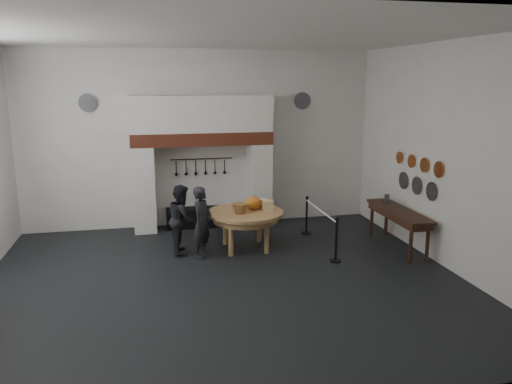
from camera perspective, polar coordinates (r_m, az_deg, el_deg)
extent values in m
cube|color=black|center=(9.66, -3.51, -10.09)|extent=(9.00, 8.00, 0.02)
cube|color=silver|center=(8.94, -3.91, 17.56)|extent=(9.00, 8.00, 0.02)
cube|color=silver|center=(12.96, -6.35, 6.02)|extent=(9.00, 0.02, 4.50)
cube|color=silver|center=(5.20, 2.90, -3.90)|extent=(9.00, 0.02, 4.50)
cube|color=silver|center=(10.66, 21.03, 3.82)|extent=(0.02, 8.00, 4.50)
cube|color=silver|center=(12.74, -12.67, 0.31)|extent=(0.55, 0.70, 2.15)
cube|color=silver|center=(13.04, 0.39, 0.91)|extent=(0.55, 0.70, 2.15)
cube|color=#9E442B|center=(12.61, -6.19, 6.11)|extent=(3.50, 0.72, 0.32)
cube|color=silver|center=(12.56, -6.26, 8.88)|extent=(3.50, 0.70, 0.90)
cube|color=black|center=(13.07, -6.01, -2.86)|extent=(1.90, 0.45, 0.50)
cylinder|color=black|center=(12.95, -6.26, 3.78)|extent=(1.60, 0.02, 0.02)
cylinder|color=tan|center=(11.14, -1.22, -2.39)|extent=(1.86, 1.86, 0.07)
ellipsoid|color=orange|center=(11.23, -0.32, -1.27)|extent=(0.36, 0.36, 0.31)
cube|color=#D8BD81|center=(11.16, 1.34, -1.54)|extent=(0.22, 0.22, 0.24)
cube|color=#F1DD90|center=(11.44, 0.90, -1.29)|extent=(0.18, 0.18, 0.20)
cone|color=#955F36|center=(10.93, -1.85, -1.90)|extent=(0.35, 0.35, 0.22)
ellipsoid|color=olive|center=(11.43, -2.05, -1.48)|extent=(0.31, 0.18, 0.13)
imported|color=black|center=(10.70, -6.17, -3.45)|extent=(0.62, 0.68, 1.55)
imported|color=black|center=(11.06, -8.45, -3.06)|extent=(0.61, 0.76, 1.52)
cube|color=#391D14|center=(11.62, 16.00, -2.10)|extent=(0.55, 2.20, 0.06)
cylinder|color=#515256|center=(12.10, 14.72, -0.76)|extent=(0.12, 0.12, 0.22)
cylinder|color=#C6662D|center=(10.85, 20.16, 2.43)|extent=(0.03, 0.34, 0.34)
cylinder|color=#C6662D|center=(11.31, 18.69, 2.92)|extent=(0.03, 0.32, 0.32)
cylinder|color=#C6662D|center=(11.78, 17.34, 3.38)|extent=(0.03, 0.30, 0.30)
cylinder|color=#C6662D|center=(12.25, 16.08, 3.80)|extent=(0.03, 0.28, 0.28)
cylinder|color=#4C4C51|center=(11.11, 19.42, 0.07)|extent=(0.03, 0.40, 0.40)
cylinder|color=#4C4C51|center=(11.61, 17.89, 0.70)|extent=(0.03, 0.40, 0.40)
cylinder|color=#4C4C51|center=(12.12, 16.49, 1.28)|extent=(0.03, 0.40, 0.40)
cylinder|color=#4C4C51|center=(12.86, -18.66, 9.64)|extent=(0.44, 0.03, 0.44)
cylinder|color=#4C4C51|center=(13.40, 5.32, 10.33)|extent=(0.44, 0.03, 0.44)
cylinder|color=black|center=(10.59, 9.14, -5.56)|extent=(0.05, 0.05, 0.90)
cylinder|color=black|center=(12.39, 5.81, -2.76)|extent=(0.05, 0.05, 0.90)
cylinder|color=silver|center=(11.38, 7.40, -2.12)|extent=(0.04, 2.00, 0.04)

